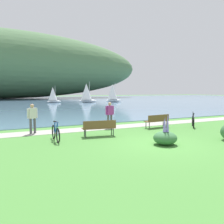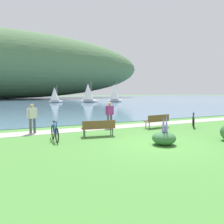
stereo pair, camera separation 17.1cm
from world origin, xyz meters
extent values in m
plane|color=#478438|center=(0.00, 0.00, 0.00)|extent=(200.00, 200.00, 0.00)
cube|color=#5B7F9E|center=(0.00, 47.15, 0.02)|extent=(180.00, 80.00, 0.04)
ellipsoid|color=#4C7047|center=(-5.24, 69.29, 10.30)|extent=(89.48, 28.00, 20.53)
cube|color=#A39E93|center=(0.00, 5.32, 0.01)|extent=(60.00, 1.50, 0.01)
cube|color=brown|center=(-1.75, 2.88, 0.45)|extent=(1.85, 0.74, 0.05)
cube|color=brown|center=(-1.78, 2.67, 0.68)|extent=(1.79, 0.30, 0.40)
cylinder|color=#2D2D33|center=(-2.49, 3.16, 0.23)|extent=(0.05, 0.05, 0.45)
cylinder|color=#2D2D33|center=(-0.97, 2.93, 0.23)|extent=(0.05, 0.05, 0.45)
cylinder|color=#2D2D33|center=(-2.53, 2.82, 0.23)|extent=(0.05, 0.05, 0.45)
cylinder|color=#2D2D33|center=(-1.02, 2.60, 0.23)|extent=(0.05, 0.05, 0.45)
cube|color=brown|center=(2.84, 3.90, 0.45)|extent=(1.84, 0.65, 0.05)
cube|color=brown|center=(2.86, 3.69, 0.68)|extent=(1.80, 0.21, 0.40)
cylinder|color=#2D2D33|center=(2.06, 3.99, 0.23)|extent=(0.05, 0.05, 0.45)
cylinder|color=#2D2D33|center=(3.59, 4.14, 0.23)|extent=(0.05, 0.05, 0.45)
cylinder|color=#2D2D33|center=(2.10, 3.66, 0.23)|extent=(0.05, 0.05, 0.45)
cylinder|color=#2D2D33|center=(3.62, 3.80, 0.23)|extent=(0.05, 0.05, 0.45)
torus|color=black|center=(5.55, 3.37, 0.36)|extent=(0.53, 0.58, 0.72)
torus|color=black|center=(4.85, 2.59, 0.36)|extent=(0.53, 0.58, 0.72)
cylinder|color=black|center=(5.32, 3.12, 0.67)|extent=(0.44, 0.48, 0.61)
cylinder|color=black|center=(5.30, 3.09, 0.94)|extent=(0.47, 0.52, 0.09)
cylinder|color=black|center=(5.10, 2.88, 0.65)|extent=(0.12, 0.12, 0.54)
cylinder|color=black|center=(4.99, 2.75, 0.37)|extent=(0.31, 0.34, 0.05)
cylinder|color=black|center=(4.96, 2.72, 0.64)|extent=(0.27, 0.29, 0.56)
cylinder|color=black|center=(5.53, 3.36, 0.66)|extent=(0.08, 0.09, 0.60)
cube|color=black|center=(5.08, 2.85, 0.94)|extent=(0.23, 0.25, 0.05)
cylinder|color=black|center=(5.51, 3.34, 1.00)|extent=(0.34, 0.37, 0.02)
torus|color=black|center=(-4.12, 2.20, 0.36)|extent=(0.07, 0.72, 0.72)
torus|color=black|center=(-4.11, 3.25, 0.36)|extent=(0.07, 0.72, 0.72)
cylinder|color=#1E4CB2|center=(-4.12, 2.54, 0.67)|extent=(0.05, 0.61, 0.61)
cylinder|color=#1E4CB2|center=(-4.12, 2.58, 0.94)|extent=(0.05, 0.66, 0.09)
cylinder|color=#1E4CB2|center=(-4.11, 2.87, 0.65)|extent=(0.05, 0.12, 0.54)
cylinder|color=#1E4CB2|center=(-4.11, 3.04, 0.37)|extent=(0.04, 0.43, 0.05)
cylinder|color=#1E4CB2|center=(-4.11, 3.08, 0.64)|extent=(0.03, 0.37, 0.56)
cylinder|color=#1E4CB2|center=(-4.12, 2.23, 0.66)|extent=(0.04, 0.09, 0.60)
cube|color=black|center=(-4.11, 2.91, 0.94)|extent=(0.10, 0.24, 0.05)
cylinder|color=black|center=(-4.12, 2.25, 1.00)|extent=(0.03, 0.48, 0.02)
cylinder|color=#4C4C51|center=(-4.99, 5.22, 0.44)|extent=(0.14, 0.14, 0.88)
cylinder|color=#4C4C51|center=(-4.76, 5.28, 0.44)|extent=(0.14, 0.14, 0.88)
cube|color=silver|center=(-4.87, 5.25, 1.18)|extent=(0.43, 0.32, 0.60)
sphere|color=tan|center=(-4.87, 5.25, 1.60)|extent=(0.22, 0.22, 0.22)
cylinder|color=silver|center=(-5.12, 5.18, 1.18)|extent=(0.09, 0.09, 0.56)
cylinder|color=silver|center=(-4.62, 5.32, 1.18)|extent=(0.09, 0.09, 0.56)
cylinder|color=#4C4C51|center=(-0.18, 5.06, 0.44)|extent=(0.14, 0.14, 0.88)
cylinder|color=#4C4C51|center=(0.06, 5.07, 0.44)|extent=(0.14, 0.14, 0.88)
cube|color=#9E338C|center=(-0.06, 5.07, 1.18)|extent=(0.39, 0.23, 0.60)
sphere|color=tan|center=(-0.06, 5.07, 1.60)|extent=(0.22, 0.22, 0.22)
cylinder|color=#9E338C|center=(-0.32, 5.06, 1.18)|extent=(0.09, 0.09, 0.56)
cylinder|color=#9E338C|center=(0.20, 5.08, 1.18)|extent=(0.09, 0.09, 0.56)
ellipsoid|color=#386B3D|center=(0.20, -0.27, 0.31)|extent=(1.08, 1.08, 0.62)
cylinder|color=#386B3D|center=(0.13, -0.31, 0.55)|extent=(0.02, 0.02, 0.12)
cone|color=#8470D1|center=(0.13, -0.31, 0.87)|extent=(0.11, 0.11, 0.52)
cylinder|color=#386B3D|center=(0.34, -0.07, 0.55)|extent=(0.02, 0.02, 0.12)
cone|color=#8470D1|center=(0.34, -0.07, 0.94)|extent=(0.10, 0.10, 0.65)
cylinder|color=#386B3D|center=(0.21, -0.43, 0.55)|extent=(0.02, 0.02, 0.12)
cone|color=#8470D1|center=(0.21, -0.43, 1.06)|extent=(0.12, 0.12, 0.89)
cylinder|color=#386B3D|center=(0.10, -0.37, 0.55)|extent=(0.02, 0.02, 0.12)
cone|color=#8470D1|center=(0.10, -0.37, 0.93)|extent=(0.15, 0.15, 0.63)
cylinder|color=#386B3D|center=(0.38, -0.23, 0.55)|extent=(0.02, 0.02, 0.12)
cone|color=#8470D1|center=(0.38, -0.23, 1.01)|extent=(0.10, 0.10, 0.80)
cylinder|color=#386B3D|center=(0.12, -0.28, 0.55)|extent=(0.02, 0.02, 0.12)
cone|color=#8470D1|center=(0.12, -0.28, 0.92)|extent=(0.10, 0.10, 0.62)
ellipsoid|color=white|center=(9.65, 35.71, 0.36)|extent=(3.73, 1.72, 0.63)
cylinder|color=#B2B2B2|center=(9.92, 35.65, 2.47)|extent=(0.09, 0.09, 3.60)
cone|color=white|center=(9.32, 35.78, 2.29)|extent=(2.53, 2.53, 3.24)
ellipsoid|color=white|center=(15.03, 34.82, 0.35)|extent=(3.53, 1.12, 0.61)
cylinder|color=#B2B2B2|center=(15.30, 34.81, 2.40)|extent=(0.09, 0.09, 3.49)
cone|color=white|center=(14.70, 34.83, 2.22)|extent=(2.15, 2.15, 3.14)
ellipsoid|color=white|center=(3.27, 37.77, 0.29)|extent=(3.01, 1.35, 0.51)
cylinder|color=#B2B2B2|center=(3.50, 37.81, 2.00)|extent=(0.07, 0.07, 2.91)
cone|color=white|center=(3.01, 37.72, 1.86)|extent=(2.02, 2.02, 2.62)
camera|label=1|loc=(-6.54, -8.57, 2.47)|focal=37.15mm
camera|label=2|loc=(-6.39, -8.64, 2.47)|focal=37.15mm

